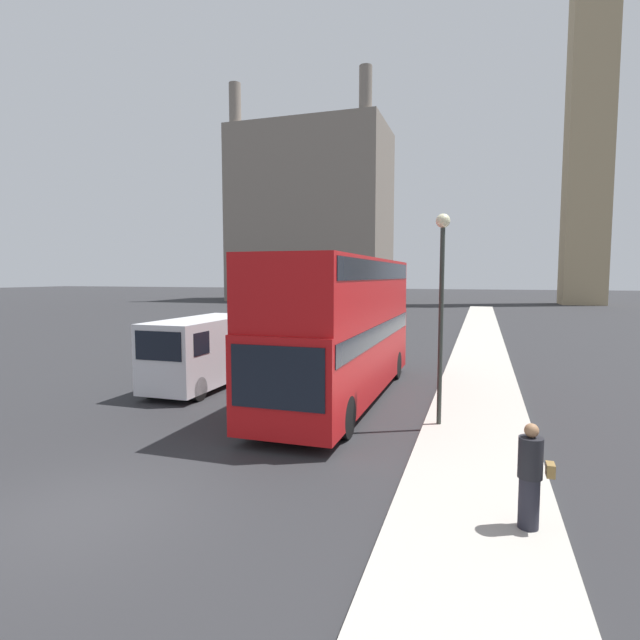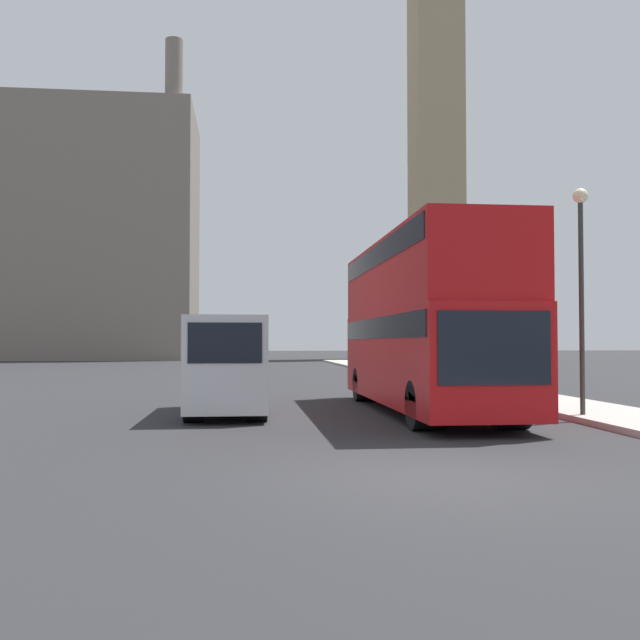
{
  "view_description": "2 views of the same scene",
  "coord_description": "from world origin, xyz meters",
  "px_view_note": "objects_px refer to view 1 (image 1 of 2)",
  "views": [
    {
      "loc": [
        6.37,
        -6.54,
        4.03
      ],
      "look_at": [
        1.91,
        7.19,
        2.75
      ],
      "focal_mm": 28.0,
      "sensor_mm": 36.0,
      "label": 1
    },
    {
      "loc": [
        -2.67,
        -9.73,
        1.88
      ],
      "look_at": [
        0.3,
        18.33,
        2.77
      ],
      "focal_mm": 40.0,
      "sensor_mm": 36.0,
      "label": 2
    }
  ],
  "objects_px": {
    "pedestrian": "(530,476)",
    "street_lamp": "(442,286)",
    "red_double_decker_bus": "(342,322)",
    "white_van": "(202,351)",
    "clock_tower": "(592,63)"
  },
  "relations": [
    {
      "from": "white_van",
      "to": "pedestrian",
      "type": "distance_m",
      "value": 12.7
    },
    {
      "from": "red_double_decker_bus",
      "to": "pedestrian",
      "type": "height_order",
      "value": "red_double_decker_bus"
    },
    {
      "from": "clock_tower",
      "to": "red_double_decker_bus",
      "type": "xyz_separation_m",
      "value": [
        -17.68,
        -62.95,
        -30.27
      ]
    },
    {
      "from": "pedestrian",
      "to": "street_lamp",
      "type": "bearing_deg",
      "value": 109.05
    },
    {
      "from": "red_double_decker_bus",
      "to": "clock_tower",
      "type": "bearing_deg",
      "value": 74.32
    },
    {
      "from": "clock_tower",
      "to": "white_van",
      "type": "relative_size",
      "value": 12.26
    },
    {
      "from": "white_van",
      "to": "pedestrian",
      "type": "bearing_deg",
      "value": -36.01
    },
    {
      "from": "white_van",
      "to": "street_lamp",
      "type": "distance_m",
      "value": 9.14
    },
    {
      "from": "clock_tower",
      "to": "pedestrian",
      "type": "relative_size",
      "value": 38.9
    },
    {
      "from": "red_double_decker_bus",
      "to": "white_van",
      "type": "relative_size",
      "value": 2.09
    },
    {
      "from": "pedestrian",
      "to": "street_lamp",
      "type": "height_order",
      "value": "street_lamp"
    },
    {
      "from": "clock_tower",
      "to": "street_lamp",
      "type": "distance_m",
      "value": 72.9
    },
    {
      "from": "clock_tower",
      "to": "street_lamp",
      "type": "relative_size",
      "value": 11.74
    },
    {
      "from": "white_van",
      "to": "street_lamp",
      "type": "xyz_separation_m",
      "value": [
        8.5,
        -2.34,
        2.41
      ]
    },
    {
      "from": "clock_tower",
      "to": "red_double_decker_bus",
      "type": "bearing_deg",
      "value": -105.68
    }
  ]
}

